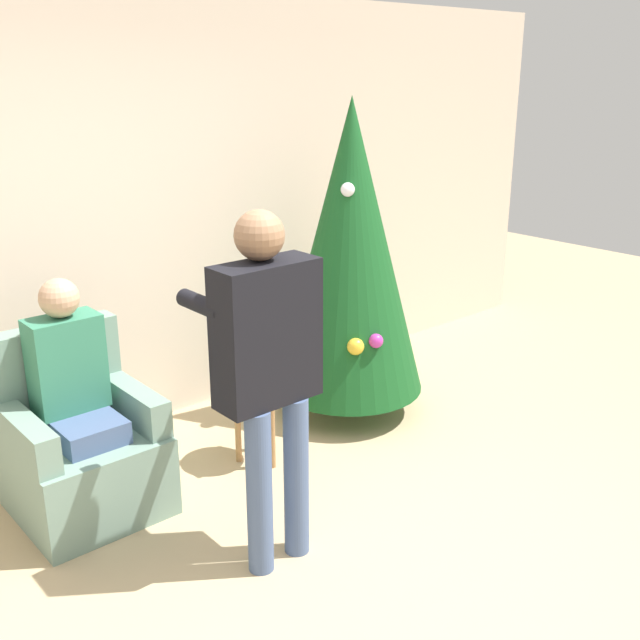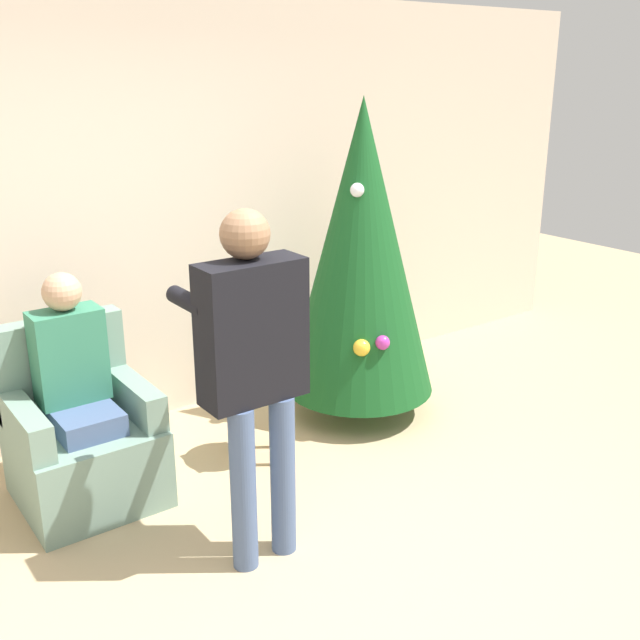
{
  "view_description": "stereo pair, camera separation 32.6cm",
  "coord_description": "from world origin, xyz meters",
  "px_view_note": "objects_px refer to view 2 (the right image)",
  "views": [
    {
      "loc": [
        -2.01,
        -1.98,
        2.23
      ],
      "look_at": [
        0.52,
        0.94,
        0.93
      ],
      "focal_mm": 42.0,
      "sensor_mm": 36.0,
      "label": 1
    },
    {
      "loc": [
        -1.76,
        -2.19,
        2.23
      ],
      "look_at": [
        0.52,
        0.94,
        0.93
      ],
      "focal_mm": 42.0,
      "sensor_mm": 36.0,
      "label": 2
    }
  ],
  "objects_px": {
    "armchair": "(82,440)",
    "person_seated": "(76,381)",
    "person_standing": "(253,357)",
    "side_stool": "(261,396)",
    "christmas_tree": "(361,250)"
  },
  "relations": [
    {
      "from": "armchair",
      "to": "person_seated",
      "type": "relative_size",
      "value": 0.76
    },
    {
      "from": "person_standing",
      "to": "side_stool",
      "type": "bearing_deg",
      "value": 57.11
    },
    {
      "from": "person_seated",
      "to": "side_stool",
      "type": "xyz_separation_m",
      "value": [
        1.01,
        -0.19,
        -0.28
      ]
    },
    {
      "from": "person_seated",
      "to": "person_standing",
      "type": "distance_m",
      "value": 1.14
    },
    {
      "from": "side_stool",
      "to": "armchair",
      "type": "bearing_deg",
      "value": 167.97
    },
    {
      "from": "christmas_tree",
      "to": "person_standing",
      "type": "distance_m",
      "value": 1.68
    },
    {
      "from": "christmas_tree",
      "to": "person_seated",
      "type": "bearing_deg",
      "value": 179.29
    },
    {
      "from": "christmas_tree",
      "to": "armchair",
      "type": "distance_m",
      "value": 2.05
    },
    {
      "from": "person_seated",
      "to": "person_standing",
      "type": "height_order",
      "value": "person_standing"
    },
    {
      "from": "person_seated",
      "to": "side_stool",
      "type": "relative_size",
      "value": 2.53
    },
    {
      "from": "person_seated",
      "to": "person_standing",
      "type": "bearing_deg",
      "value": -62.91
    },
    {
      "from": "person_standing",
      "to": "christmas_tree",
      "type": "bearing_deg",
      "value": 34.44
    },
    {
      "from": "person_seated",
      "to": "person_standing",
      "type": "relative_size",
      "value": 0.75
    },
    {
      "from": "person_standing",
      "to": "side_stool",
      "type": "xyz_separation_m",
      "value": [
        0.51,
        0.79,
        -0.61
      ]
    },
    {
      "from": "person_seated",
      "to": "christmas_tree",
      "type": "bearing_deg",
      "value": -0.71
    }
  ]
}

